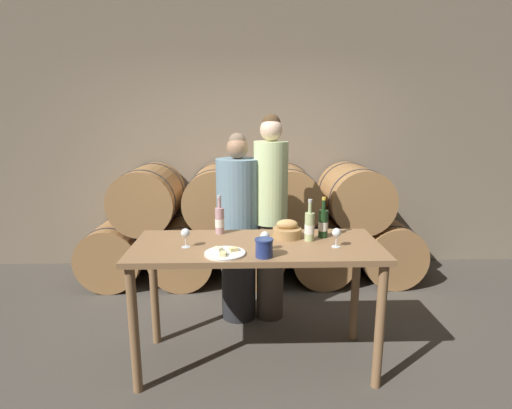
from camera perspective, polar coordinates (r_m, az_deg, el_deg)
The scene contains 15 objects.
ground_plane at distance 3.22m, azimuth 0.08°, elevation -21.55°, with size 10.00×10.00×0.00m, color #4C473F.
stone_wall_back at distance 4.82m, azimuth -0.70°, elevation 10.20°, with size 10.00×0.12×3.20m.
barrel_stack at distance 4.43m, azimuth -0.54°, elevation -3.13°, with size 3.67×0.86×1.28m.
tasting_table at distance 2.84m, azimuth 0.08°, elevation -8.05°, with size 1.73×0.71×0.93m.
person_left at distance 3.50m, azimuth -2.56°, elevation -3.44°, with size 0.37×0.37×1.66m.
person_right at distance 3.48m, azimuth 2.09°, elevation -1.66°, with size 0.29×0.29×1.82m.
wine_bottle_red at distance 2.96m, azimuth 9.57°, elevation -2.66°, with size 0.07×0.07×0.30m.
wine_bottle_white at distance 2.87m, azimuth 7.65°, elevation -3.10°, with size 0.07×0.07×0.30m.
wine_bottle_rose at distance 3.03m, azimuth -5.21°, elevation -2.25°, with size 0.07×0.07×0.30m.
blue_crock at distance 2.53m, azimuth 1.16°, elevation -6.10°, with size 0.12×0.12×0.12m.
bread_basket at distance 2.94m, azimuth 4.46°, elevation -3.73°, with size 0.21×0.21×0.14m.
cheese_plate at distance 2.60m, azimuth -4.47°, elevation -6.92°, with size 0.27×0.27×0.04m.
wine_glass_far_left at distance 2.74m, azimuth -10.05°, elevation -4.15°, with size 0.06×0.06×0.13m.
wine_glass_left at distance 2.64m, azimuth 1.27°, elevation -4.65°, with size 0.06×0.06×0.13m.
wine_glass_center at distance 2.76m, azimuth 11.43°, elevation -4.09°, with size 0.06×0.06×0.13m.
Camera 1 is at (-0.08, -2.66, 1.81)m, focal length 28.00 mm.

